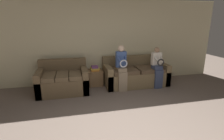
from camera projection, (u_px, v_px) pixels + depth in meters
wall_back at (100, 42)px, 5.40m from camera, size 7.78×0.06×2.55m
couch_main at (135, 74)px, 5.40m from camera, size 1.91×0.91×0.84m
couch_side at (63, 80)px, 4.84m from camera, size 1.33×0.96×0.86m
child_left_seated at (122, 66)px, 4.83m from camera, size 0.29×0.38×1.27m
child_right_seated at (157, 66)px, 5.07m from camera, size 0.29×0.36×1.17m
side_shelf at (95, 77)px, 5.36m from camera, size 0.44×0.48×0.46m
book_stack at (95, 68)px, 5.28m from camera, size 0.26×0.30×0.14m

